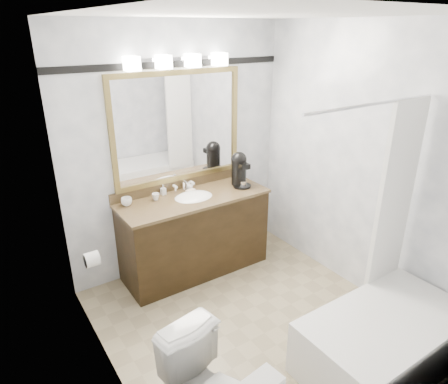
{
  "coord_description": "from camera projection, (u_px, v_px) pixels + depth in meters",
  "views": [
    {
      "loc": [
        -1.78,
        -2.21,
        2.42
      ],
      "look_at": [
        -0.08,
        0.35,
        1.15
      ],
      "focal_mm": 32.0,
      "sensor_mm": 36.0,
      "label": 1
    }
  ],
  "objects": [
    {
      "name": "cup_right",
      "position": [
        156.0,
        197.0,
        3.9
      ],
      "size": [
        0.09,
        0.09,
        0.07
      ],
      "primitive_type": "imported",
      "rotation": [
        0.0,
        0.0,
        -0.21
      ],
      "color": "white",
      "rests_on": "vanity"
    },
    {
      "name": "vanity_light_bar",
      "position": [
        178.0,
        61.0,
        3.66
      ],
      "size": [
        1.02,
        0.14,
        0.12
      ],
      "color": "silver",
      "rests_on": "room"
    },
    {
      "name": "soap_bar",
      "position": [
        191.0,
        191.0,
        4.09
      ],
      "size": [
        0.11,
        0.09,
        0.03
      ],
      "primitive_type": "cube",
      "rotation": [
        0.0,
        0.0,
        0.37
      ],
      "color": "beige",
      "rests_on": "vanity"
    },
    {
      "name": "cup_left",
      "position": [
        127.0,
        202.0,
        3.78
      ],
      "size": [
        0.12,
        0.12,
        0.08
      ],
      "primitive_type": "imported",
      "rotation": [
        0.0,
        0.0,
        0.19
      ],
      "color": "white",
      "rests_on": "vanity"
    },
    {
      "name": "accent_stripe",
      "position": [
        175.0,
        64.0,
        3.73
      ],
      "size": [
        2.4,
        0.01,
        0.06
      ],
      "primitive_type": "cube",
      "color": "black",
      "rests_on": "room"
    },
    {
      "name": "room",
      "position": [
        257.0,
        192.0,
        3.06
      ],
      "size": [
        2.42,
        2.62,
        2.52
      ],
      "color": "#988967",
      "rests_on": "ground"
    },
    {
      "name": "soap_bottle_b",
      "position": [
        189.0,
        186.0,
        4.15
      ],
      "size": [
        0.07,
        0.07,
        0.08
      ],
      "primitive_type": "imported",
      "rotation": [
        0.0,
        0.0,
        -0.09
      ],
      "color": "white",
      "rests_on": "vanity"
    },
    {
      "name": "mirror",
      "position": [
        178.0,
        128.0,
        3.95
      ],
      "size": [
        1.4,
        0.04,
        1.1
      ],
      "color": "olive",
      "rests_on": "room"
    },
    {
      "name": "vanity",
      "position": [
        195.0,
        233.0,
        4.15
      ],
      "size": [
        1.53,
        0.58,
        0.97
      ],
      "color": "black",
      "rests_on": "ground"
    },
    {
      "name": "tp_roll",
      "position": [
        92.0,
        259.0,
        3.2
      ],
      "size": [
        0.11,
        0.12,
        0.12
      ],
      "primitive_type": "cylinder",
      "rotation": [
        0.0,
        1.57,
        0.0
      ],
      "color": "white",
      "rests_on": "room"
    },
    {
      "name": "soap_bottle_a",
      "position": [
        163.0,
        190.0,
        4.02
      ],
      "size": [
        0.05,
        0.05,
        0.1
      ],
      "primitive_type": "imported",
      "rotation": [
        0.0,
        0.0,
        0.12
      ],
      "color": "white",
      "rests_on": "vanity"
    },
    {
      "name": "coffee_maker",
      "position": [
        239.0,
        169.0,
        4.21
      ],
      "size": [
        0.19,
        0.24,
        0.37
      ],
      "rotation": [
        0.0,
        0.0,
        -0.03
      ],
      "color": "black",
      "rests_on": "vanity"
    },
    {
      "name": "bathtub",
      "position": [
        384.0,
        333.0,
        3.02
      ],
      "size": [
        1.3,
        0.75,
        1.96
      ],
      "color": "white",
      "rests_on": "ground"
    }
  ]
}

